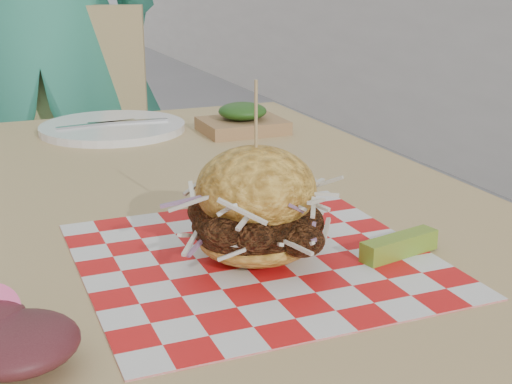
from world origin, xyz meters
TOP-DOWN VIEW (x-y plane):
  - diner at (-0.13, 1.25)m, footprint 0.73×0.51m
  - patio_table at (-0.06, 0.14)m, footprint 0.80×1.20m
  - patio_chair at (-0.03, 1.10)m, footprint 0.53×0.54m
  - paper_liner at (-0.04, -0.09)m, footprint 0.36×0.36m
  - sandwich at (-0.04, -0.09)m, footprint 0.17×0.17m
  - pickle_spear at (0.10, -0.14)m, footprint 0.10×0.04m
  - place_setting at (-0.06, 0.57)m, footprint 0.27×0.27m
  - kraft_tray at (0.16, 0.48)m, footprint 0.15×0.12m

SIDE VIEW (x-z plane):
  - patio_chair at x=-0.03m, z-range 0.08..1.03m
  - patio_table at x=-0.06m, z-range 0.30..1.05m
  - paper_liner at x=-0.04m, z-range 0.75..0.75m
  - place_setting at x=-0.06m, z-range 0.75..0.77m
  - pickle_spear at x=0.10m, z-range 0.75..0.77m
  - kraft_tray at x=0.16m, z-range 0.74..0.80m
  - sandwich at x=-0.04m, z-range 0.71..0.90m
  - diner at x=-0.13m, z-range 0.00..1.90m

